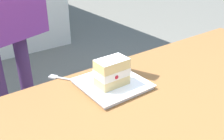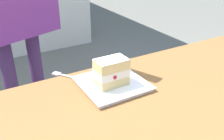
{
  "view_description": "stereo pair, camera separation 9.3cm",
  "coord_description": "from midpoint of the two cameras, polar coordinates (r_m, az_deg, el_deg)",
  "views": [
    {
      "loc": [
        0.72,
        0.41,
        1.21
      ],
      "look_at": [
        0.22,
        -0.26,
        0.79
      ],
      "focal_mm": 40.92,
      "sensor_mm": 36.0,
      "label": 1
    },
    {
      "loc": [
        0.64,
        0.47,
        1.21
      ],
      "look_at": [
        0.22,
        -0.26,
        0.79
      ],
      "focal_mm": 40.92,
      "sensor_mm": 36.0,
      "label": 2
    }
  ],
  "objects": [
    {
      "name": "dessert_plate",
      "position": [
        0.96,
        2.78,
        -3.18
      ],
      "size": [
        0.23,
        0.23,
        0.02
      ],
      "color": "white",
      "rests_on": "patio_table"
    },
    {
      "name": "dessert_fork",
      "position": [
        1.03,
        -7.2,
        -1.51
      ],
      "size": [
        0.11,
        0.15,
        0.01
      ],
      "color": "silver",
      "rests_on": "patio_table"
    },
    {
      "name": "patio_table",
      "position": [
        1.0,
        21.94,
        -11.29
      ],
      "size": [
        1.52,
        0.86,
        0.73
      ],
      "color": "brown",
      "rests_on": "ground"
    },
    {
      "name": "cake_slice",
      "position": [
        0.92,
        2.75,
        -0.54
      ],
      "size": [
        0.12,
        0.08,
        0.1
      ],
      "color": "#E0C17A",
      "rests_on": "dessert_plate"
    }
  ]
}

